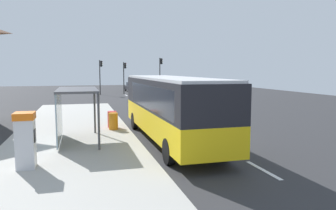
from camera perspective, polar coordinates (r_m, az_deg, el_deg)
ground_plane at (r=30.64m, az=-4.00°, el=-0.46°), size 56.00×92.00×0.04m
sidewalk_platform at (r=18.18m, az=-16.47°, el=-5.01°), size 6.20×30.00×0.18m
lane_stripe_seg_0 at (r=12.17m, az=16.52°, el=-11.00°), size 0.16×2.20×0.01m
lane_stripe_seg_1 at (r=16.48m, az=7.27°, el=-6.25°), size 0.16×2.20×0.01m
lane_stripe_seg_2 at (r=21.09m, az=2.04°, el=-3.44°), size 0.16×2.20×0.01m
lane_stripe_seg_3 at (r=25.85m, az=-1.27°, el=-1.64°), size 0.16×2.20×0.01m
lane_stripe_seg_4 at (r=30.68m, az=-3.54°, el=-0.40°), size 0.16×2.20×0.01m
lane_stripe_seg_5 at (r=35.56m, az=-5.19°, el=0.51°), size 0.16×2.20×0.01m
lane_stripe_seg_6 at (r=40.47m, az=-6.44°, el=1.19°), size 0.16×2.20×0.01m
lane_stripe_seg_7 at (r=45.40m, az=-7.43°, el=1.73°), size 0.16×2.20×0.01m
bus at (r=15.82m, az=0.37°, el=0.02°), size 2.59×11.02×3.21m
white_van at (r=35.48m, az=-2.00°, el=2.68°), size 2.11×5.24×2.30m
sedan_near at (r=53.09m, az=-6.37°, el=3.25°), size 2.02×4.48×1.52m
ticket_machine at (r=12.14m, az=-23.97°, el=-5.66°), size 0.66×0.76×1.94m
recycling_bin_orange at (r=18.54m, az=-9.68°, el=-2.85°), size 0.52×0.52×0.95m
recycling_bin_red at (r=19.23m, az=-9.89°, el=-2.52°), size 0.52×0.52×0.95m
traffic_light_near_side at (r=47.36m, az=-1.34°, el=6.20°), size 0.49×0.28×5.30m
traffic_light_far_side at (r=46.84m, az=-11.89°, el=5.79°), size 0.49×0.28×4.92m
traffic_light_median at (r=47.98m, az=-7.75°, el=5.69°), size 0.49×0.28×4.67m
bus_shelter at (r=15.66m, az=-16.89°, el=0.62°), size 1.80×4.00×2.50m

